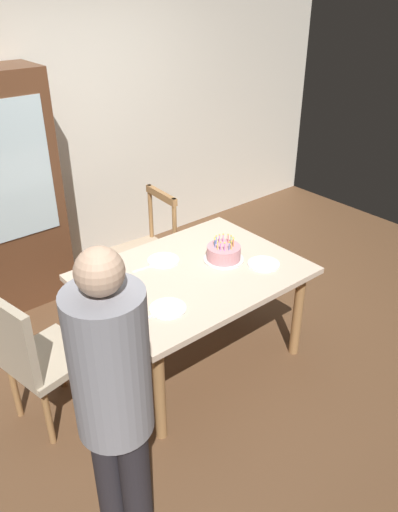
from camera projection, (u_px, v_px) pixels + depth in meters
ground at (194, 356)px, 3.70m from camera, size 6.40×6.40×0.00m
back_wall at (57, 130)px, 4.30m from camera, size 6.40×0.10×2.60m
dining_table at (193, 282)px, 3.38m from camera, size 1.42×1.06×0.73m
birthday_cake at (224, 253)px, 3.45m from camera, size 0.28×0.28×0.17m
plate_near_celebrant at (168, 308)px, 2.96m from camera, size 0.22×0.22×0.01m
plate_far_side at (163, 260)px, 3.46m from camera, size 0.22×0.22×0.01m
plate_near_guest at (264, 264)px, 3.41m from camera, size 0.22×0.22×0.01m
fork_near_celebrant at (145, 319)px, 2.87m from camera, size 0.18×0.02×0.01m
fork_far_side at (144, 268)px, 3.37m from camera, size 0.18×0.04×0.01m
chair_spindle_back at (146, 252)px, 4.15m from camera, size 0.46×0.46×0.95m
chair_upholstered at (34, 355)px, 2.91m from camera, size 0.52×0.52×0.95m
person_celebrant at (114, 400)px, 2.05m from camera, size 0.32×0.32×1.65m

